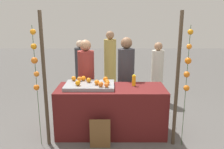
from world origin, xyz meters
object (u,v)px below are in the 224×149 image
juice_bottle (135,80)px  vendor_right (127,81)px  stall_counter (112,110)px  orange_0 (84,78)px  vendor_left (87,83)px  chalkboard_sign (101,134)px  orange_1 (107,79)px

juice_bottle → vendor_right: (-0.11, 0.57, -0.17)m
stall_counter → orange_0: (-0.51, 0.24, 0.54)m
juice_bottle → vendor_left: size_ratio=0.13×
juice_bottle → chalkboard_sign: size_ratio=0.41×
stall_counter → orange_1: size_ratio=21.07×
stall_counter → chalkboard_sign: stall_counter is taller
orange_1 → juice_bottle: bearing=-6.1°
stall_counter → orange_0: bearing=155.0°
orange_0 → vendor_left: 0.46m
orange_0 → juice_bottle: 0.94m
orange_0 → juice_bottle: bearing=-7.6°
stall_counter → chalkboard_sign: size_ratio=3.79×
orange_1 → vendor_left: vendor_left is taller
juice_bottle → vendor_left: 1.09m
chalkboard_sign → orange_1: bearing=83.8°
vendor_left → vendor_right: size_ratio=0.97×
stall_counter → orange_0: size_ratio=21.69×
stall_counter → juice_bottle: juice_bottle is taller
vendor_left → stall_counter: bearing=-52.1°
orange_0 → juice_bottle: (0.93, -0.12, -0.01)m
vendor_right → juice_bottle: bearing=-79.3°
stall_counter → chalkboard_sign: (-0.18, -0.52, -0.19)m
juice_bottle → vendor_right: vendor_right is taller
orange_0 → vendor_right: bearing=28.4°
orange_1 → vendor_right: size_ratio=0.05×
chalkboard_sign → vendor_right: size_ratio=0.30×
orange_0 → vendor_left: size_ratio=0.05×
orange_0 → chalkboard_sign: size_ratio=0.17×
stall_counter → juice_bottle: (0.41, 0.12, 0.53)m
orange_0 → orange_1: size_ratio=0.97×
orange_1 → chalkboard_sign: size_ratio=0.18×
vendor_left → juice_bottle: bearing=-30.3°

